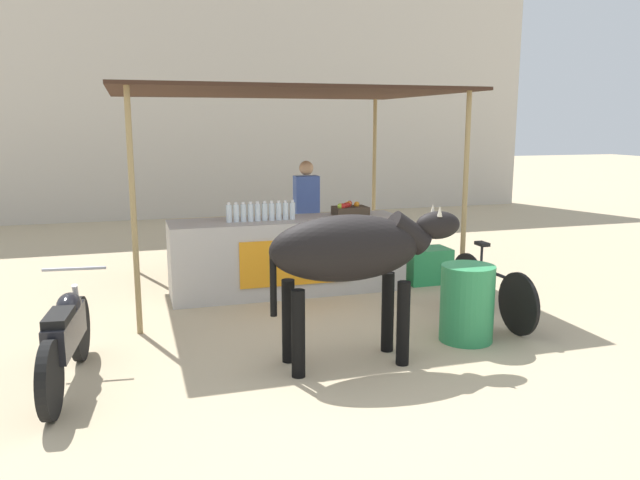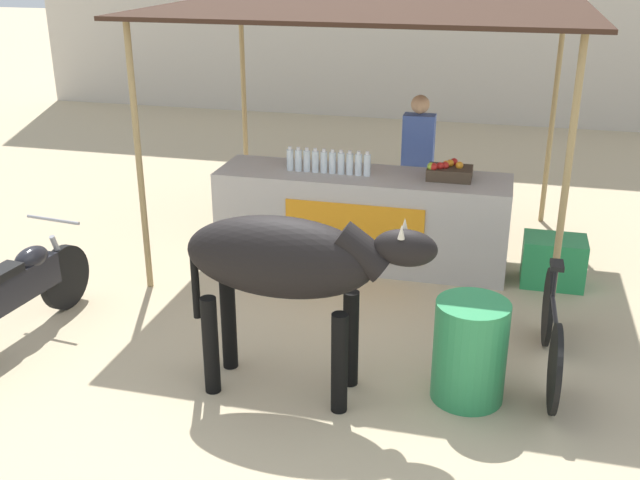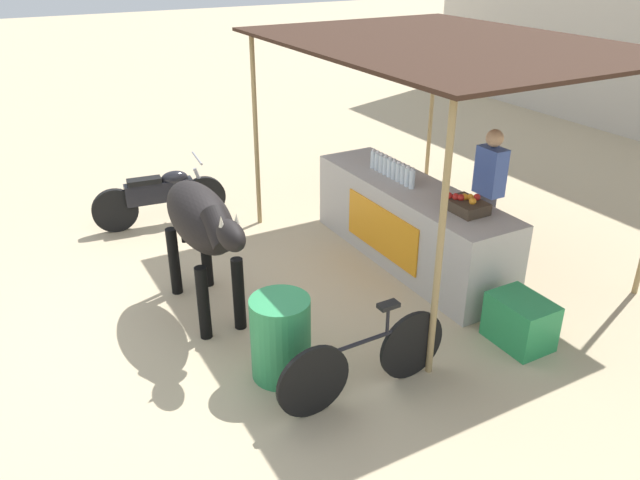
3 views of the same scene
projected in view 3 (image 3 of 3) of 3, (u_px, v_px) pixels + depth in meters
name	position (u px, v px, depth m)	size (l,w,h in m)	color
ground_plane	(241.00, 305.00, 6.73)	(60.00, 60.00, 0.00)	tan
stall_counter	(409.00, 224.00, 7.48)	(3.00, 0.82, 0.96)	#B2ADA8
stall_awning	(444.00, 50.00, 6.74)	(4.20, 3.20, 2.58)	#382319
water_bottle_row	(392.00, 169.00, 7.47)	(0.88, 0.07, 0.25)	silver
fruit_crate	(465.00, 204.00, 6.58)	(0.44, 0.32, 0.18)	#3F3326
vendor_behind_counter	(487.00, 196.00, 7.28)	(0.34, 0.22, 1.65)	#383842
cooler_box	(520.00, 321.00, 6.01)	(0.60, 0.44, 0.48)	#268C4C
water_barrel	(281.00, 338.00, 5.50)	(0.54, 0.54, 0.78)	#2D8C51
cow	(202.00, 223.00, 6.16)	(1.82, 0.54, 1.44)	black
motorcycle_parked	(161.00, 195.00, 8.45)	(0.55, 1.80, 0.90)	black
bicycle_leaning	(365.00, 360.00, 5.27)	(0.10, 1.66, 0.85)	black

